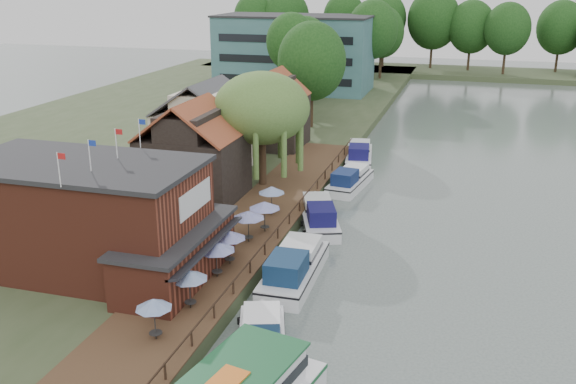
% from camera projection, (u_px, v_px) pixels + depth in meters
% --- Properties ---
extents(ground, '(260.00, 260.00, 0.00)m').
position_uv_depth(ground, '(326.00, 307.00, 39.47)').
color(ground, '#4C5753').
rests_on(ground, ground).
extents(land_bank, '(50.00, 140.00, 1.00)m').
position_uv_depth(land_bank, '(155.00, 136.00, 79.15)').
color(land_bank, '#384728').
rests_on(land_bank, ground).
extents(quay_deck, '(6.00, 50.00, 0.10)m').
position_uv_depth(quay_deck, '(256.00, 221.00, 50.36)').
color(quay_deck, '#47301E').
rests_on(quay_deck, land_bank).
extents(quay_rail, '(0.20, 49.00, 1.00)m').
position_uv_depth(quay_rail, '(291.00, 217.00, 49.95)').
color(quay_rail, black).
rests_on(quay_rail, land_bank).
extents(pub, '(20.00, 11.00, 7.30)m').
position_uv_depth(pub, '(110.00, 219.00, 40.82)').
color(pub, maroon).
rests_on(pub, land_bank).
extents(hotel_block, '(25.40, 12.40, 12.30)m').
position_uv_depth(hotel_block, '(294.00, 53.00, 106.67)').
color(hotel_block, '#38666B').
rests_on(hotel_block, land_bank).
extents(cottage_a, '(8.60, 7.60, 8.50)m').
position_uv_depth(cottage_a, '(193.00, 150.00, 54.53)').
color(cottage_a, black).
rests_on(cottage_a, land_bank).
extents(cottage_b, '(9.60, 8.60, 8.50)m').
position_uv_depth(cottage_b, '(207.00, 123.00, 64.42)').
color(cottage_b, beige).
rests_on(cottage_b, land_bank).
extents(cottage_c, '(7.60, 7.60, 8.50)m').
position_uv_depth(cottage_c, '(273.00, 109.00, 71.52)').
color(cottage_c, black).
rests_on(cottage_c, land_bank).
extents(willow, '(8.60, 8.60, 10.43)m').
position_uv_depth(willow, '(262.00, 130.00, 57.55)').
color(willow, '#476B2D').
rests_on(willow, land_bank).
extents(umbrella_0, '(1.97, 1.97, 2.38)m').
position_uv_depth(umbrella_0, '(155.00, 319.00, 33.55)').
color(umbrella_0, navy).
rests_on(umbrella_0, quay_deck).
extents(umbrella_1, '(2.19, 2.19, 2.38)m').
position_uv_depth(umbrella_1, '(190.00, 289.00, 36.75)').
color(umbrella_1, navy).
rests_on(umbrella_1, quay_deck).
extents(umbrella_2, '(2.44, 2.44, 2.38)m').
position_uv_depth(umbrella_2, '(217.00, 260.00, 40.58)').
color(umbrella_2, navy).
rests_on(umbrella_2, quay_deck).
extents(umbrella_3, '(2.25, 2.25, 2.38)m').
position_uv_depth(umbrella_3, '(229.00, 247.00, 42.41)').
color(umbrella_3, navy).
rests_on(umbrella_3, quay_deck).
extents(umbrella_4, '(2.38, 2.38, 2.38)m').
position_uv_depth(umbrella_4, '(248.00, 226.00, 45.94)').
color(umbrella_4, navy).
rests_on(umbrella_4, quay_deck).
extents(umbrella_5, '(2.38, 2.38, 2.38)m').
position_uv_depth(umbrella_5, '(265.00, 217.00, 47.83)').
color(umbrella_5, navy).
rests_on(umbrella_5, quay_deck).
extents(umbrella_6, '(2.14, 2.14, 2.38)m').
position_uv_depth(umbrella_6, '(272.00, 200.00, 51.24)').
color(umbrella_6, navy).
rests_on(umbrella_6, quay_deck).
extents(cruiser_0, '(5.53, 9.39, 2.13)m').
position_uv_depth(cruiser_0, '(262.00, 338.00, 34.03)').
color(cruiser_0, white).
rests_on(cruiser_0, ground).
extents(cruiser_1, '(3.51, 10.27, 2.49)m').
position_uv_depth(cruiser_1, '(294.00, 263.00, 42.57)').
color(cruiser_1, silver).
rests_on(cruiser_1, ground).
extents(cruiser_2, '(6.06, 9.94, 2.28)m').
position_uv_depth(cruiser_2, '(319.00, 212.00, 51.95)').
color(cruiser_2, silver).
rests_on(cruiser_2, ground).
extents(cruiser_3, '(3.93, 9.25, 2.14)m').
position_uv_depth(cruiser_3, '(350.00, 177.00, 61.18)').
color(cruiser_3, white).
rests_on(cruiser_3, ground).
extents(cruiser_4, '(4.50, 9.91, 2.30)m').
position_uv_depth(cruiser_4, '(359.00, 152.00, 69.64)').
color(cruiser_4, white).
rests_on(cruiser_4, ground).
extents(bank_tree_0, '(8.50, 8.50, 13.19)m').
position_uv_depth(bank_tree_0, '(312.00, 75.00, 79.84)').
color(bank_tree_0, '#143811').
rests_on(bank_tree_0, land_bank).
extents(bank_tree_1, '(6.93, 6.93, 13.72)m').
position_uv_depth(bank_tree_1, '(291.00, 63.00, 88.57)').
color(bank_tree_1, '#143811').
rests_on(bank_tree_1, land_bank).
extents(bank_tree_2, '(7.16, 7.16, 12.79)m').
position_uv_depth(bank_tree_2, '(305.00, 60.00, 95.80)').
color(bank_tree_2, '#143811').
rests_on(bank_tree_2, land_bank).
extents(bank_tree_3, '(8.63, 8.63, 14.68)m').
position_uv_depth(bank_tree_3, '(372.00, 44.00, 109.06)').
color(bank_tree_3, '#143811').
rests_on(bank_tree_3, land_bank).
extents(bank_tree_4, '(8.22, 8.22, 13.22)m').
position_uv_depth(bank_tree_4, '(381.00, 42.00, 118.45)').
color(bank_tree_4, '#143811').
rests_on(bank_tree_4, land_bank).
extents(bank_tree_5, '(8.11, 8.11, 13.73)m').
position_uv_depth(bank_tree_5, '(370.00, 37.00, 126.82)').
color(bank_tree_5, '#143811').
rests_on(bank_tree_5, land_bank).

